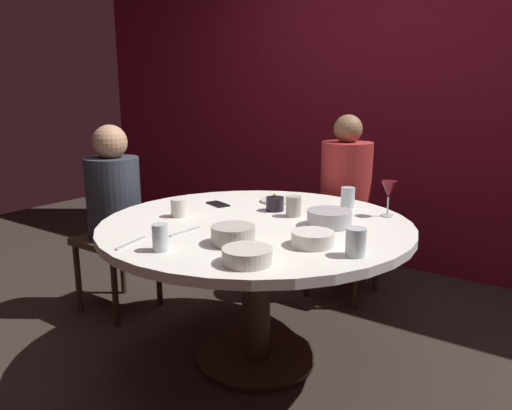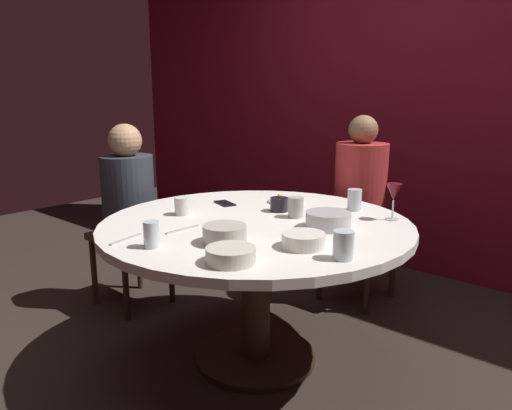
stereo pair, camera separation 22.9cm
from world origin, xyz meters
name	(u,v)px [view 1 (the left image)]	position (x,y,z in m)	size (l,w,h in m)	color
ground_plane	(256,358)	(0.00, 0.00, 0.00)	(8.00, 8.00, 0.00)	#2D231E
back_wall	(394,94)	(0.00, 1.78, 1.30)	(6.00, 0.10, 2.60)	maroon
dining_table	(256,248)	(0.00, 0.00, 0.59)	(1.47, 1.47, 0.72)	silver
seated_diner_left	(114,198)	(-1.03, 0.00, 0.71)	(0.40, 0.40, 1.14)	#3F2D1E
seated_diner_back	(346,187)	(0.00, 1.00, 0.73)	(0.40, 0.40, 1.18)	#3F2D1E
candle_holder	(275,204)	(-0.04, 0.23, 0.76)	(0.09, 0.09, 0.09)	black
wine_glass	(389,191)	(0.47, 0.45, 0.85)	(0.08, 0.08, 0.18)	silver
dinner_plate	(278,200)	(-0.14, 0.42, 0.73)	(0.20, 0.20, 0.01)	silver
cell_phone	(218,204)	(-0.37, 0.16, 0.72)	(0.07, 0.14, 0.01)	black
bowl_serving_large	(329,218)	(0.32, 0.13, 0.76)	(0.20, 0.20, 0.07)	#B7B7BC
bowl_salad_center	(247,256)	(0.30, -0.49, 0.75)	(0.18, 0.18, 0.06)	beige
bowl_small_white	(233,235)	(0.12, -0.34, 0.76)	(0.18, 0.18, 0.07)	#B2ADA3
bowl_sauce_side	(313,239)	(0.40, -0.17, 0.75)	(0.17, 0.17, 0.06)	silver
cup_near_candle	(160,238)	(-0.05, -0.57, 0.77)	(0.06, 0.06, 0.11)	silver
cup_by_left_diner	(294,206)	(0.10, 0.19, 0.77)	(0.07, 0.07, 0.10)	#B2ADA3
cup_by_right_diner	(356,242)	(0.59, -0.19, 0.77)	(0.08, 0.08, 0.11)	silver
cup_center_front	(348,198)	(0.24, 0.50, 0.78)	(0.07, 0.07, 0.11)	silver
cup_far_edge	(179,208)	(-0.36, -0.14, 0.76)	(0.08, 0.08, 0.09)	silver
fork_near_plate	(185,232)	(-0.15, -0.33, 0.72)	(0.02, 0.18, 0.01)	#B7B7BC
knife_near_plate	(131,243)	(-0.22, -0.57, 0.72)	(0.02, 0.18, 0.01)	#B7B7BC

